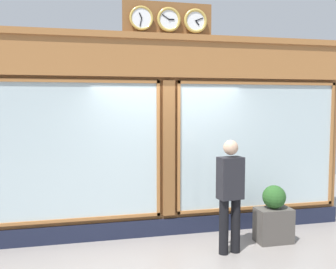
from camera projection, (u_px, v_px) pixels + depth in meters
shop_facade at (166, 135)px, 6.57m from camera, size 6.57×0.42×3.86m
pedestrian at (230, 191)px, 5.70m from camera, size 0.39×0.27×1.69m
planter_box at (273, 225)px, 6.21m from camera, size 0.56×0.36×0.55m
planter_shrub at (274, 197)px, 6.17m from camera, size 0.37×0.37×0.37m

